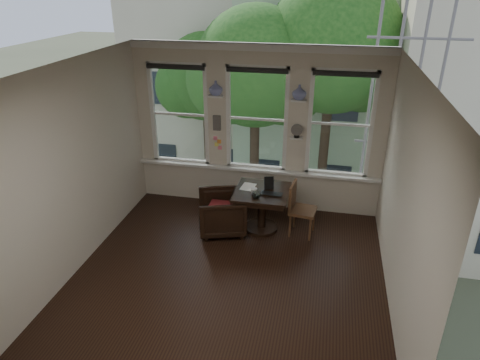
% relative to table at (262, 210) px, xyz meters
% --- Properties ---
extents(ground, '(4.50, 4.50, 0.00)m').
position_rel_table_xyz_m(ground, '(-0.26, -1.32, -0.38)').
color(ground, black).
rests_on(ground, ground).
extents(ceiling, '(4.50, 4.50, 0.00)m').
position_rel_table_xyz_m(ceiling, '(-0.26, -1.32, 2.62)').
color(ceiling, silver).
rests_on(ceiling, ground).
extents(wall_back, '(4.50, 0.00, 4.50)m').
position_rel_table_xyz_m(wall_back, '(-0.26, 0.93, 1.12)').
color(wall_back, beige).
rests_on(wall_back, ground).
extents(wall_front, '(4.50, 0.00, 4.50)m').
position_rel_table_xyz_m(wall_front, '(-0.26, -3.57, 1.12)').
color(wall_front, beige).
rests_on(wall_front, ground).
extents(wall_left, '(0.00, 4.50, 4.50)m').
position_rel_table_xyz_m(wall_left, '(-2.51, -1.32, 1.12)').
color(wall_left, beige).
rests_on(wall_left, ground).
extents(wall_right, '(0.00, 4.50, 4.50)m').
position_rel_table_xyz_m(wall_right, '(1.99, -1.32, 1.12)').
color(wall_right, beige).
rests_on(wall_right, ground).
extents(window_left, '(1.10, 0.12, 1.90)m').
position_rel_table_xyz_m(window_left, '(-1.71, 0.93, 1.32)').
color(window_left, white).
rests_on(window_left, ground).
extents(window_center, '(1.10, 0.12, 1.90)m').
position_rel_table_xyz_m(window_center, '(-0.26, 0.93, 1.32)').
color(window_center, white).
rests_on(window_center, ground).
extents(window_right, '(1.10, 0.12, 1.90)m').
position_rel_table_xyz_m(window_right, '(1.19, 0.93, 1.32)').
color(window_right, white).
rests_on(window_right, ground).
extents(shelf_left, '(0.26, 0.16, 0.03)m').
position_rel_table_xyz_m(shelf_left, '(-0.99, 0.83, 1.73)').
color(shelf_left, white).
rests_on(shelf_left, ground).
extents(shelf_right, '(0.26, 0.16, 0.03)m').
position_rel_table_xyz_m(shelf_right, '(0.46, 0.83, 1.73)').
color(shelf_right, white).
rests_on(shelf_right, ground).
extents(intercom, '(0.14, 0.06, 0.28)m').
position_rel_table_xyz_m(intercom, '(-0.99, 0.86, 1.23)').
color(intercom, '#59544F').
rests_on(intercom, ground).
extents(sticky_notes, '(0.16, 0.01, 0.24)m').
position_rel_table_xyz_m(sticky_notes, '(-0.99, 0.87, 0.88)').
color(sticky_notes, pink).
rests_on(sticky_notes, ground).
extents(desk_fan, '(0.20, 0.20, 0.24)m').
position_rel_table_xyz_m(desk_fan, '(0.46, 0.81, 1.16)').
color(desk_fan, '#59544F').
rests_on(desk_fan, ground).
extents(vase_left, '(0.24, 0.24, 0.25)m').
position_rel_table_xyz_m(vase_left, '(-0.99, 0.83, 1.86)').
color(vase_left, silver).
rests_on(vase_left, shelf_left).
extents(vase_right, '(0.24, 0.24, 0.25)m').
position_rel_table_xyz_m(vase_right, '(0.46, 0.83, 1.86)').
color(vase_right, silver).
rests_on(vase_right, shelf_right).
extents(table, '(0.90, 0.90, 0.75)m').
position_rel_table_xyz_m(table, '(0.00, 0.00, 0.00)').
color(table, black).
rests_on(table, ground).
extents(armchair_left, '(0.98, 0.96, 0.71)m').
position_rel_table_xyz_m(armchair_left, '(-0.66, -0.19, -0.02)').
color(armchair_left, black).
rests_on(armchair_left, ground).
extents(cushion_red, '(0.45, 0.45, 0.06)m').
position_rel_table_xyz_m(cushion_red, '(-0.66, -0.19, 0.08)').
color(cushion_red, maroon).
rests_on(cushion_red, armchair_left).
extents(side_chair_right, '(0.47, 0.47, 0.92)m').
position_rel_table_xyz_m(side_chair_right, '(0.70, 0.00, 0.09)').
color(side_chair_right, '#4C2F1B').
rests_on(side_chair_right, ground).
extents(laptop, '(0.37, 0.26, 0.03)m').
position_rel_table_xyz_m(laptop, '(0.17, -0.17, 0.39)').
color(laptop, black).
rests_on(laptop, table).
extents(mug, '(0.13, 0.13, 0.10)m').
position_rel_table_xyz_m(mug, '(-0.11, -0.15, 0.43)').
color(mug, white).
rests_on(mug, table).
extents(drinking_glass, '(0.16, 0.16, 0.10)m').
position_rel_table_xyz_m(drinking_glass, '(-0.05, -0.28, 0.43)').
color(drinking_glass, white).
rests_on(drinking_glass, table).
extents(tablet, '(0.18, 0.12, 0.22)m').
position_rel_table_xyz_m(tablet, '(0.10, 0.09, 0.48)').
color(tablet, black).
rests_on(tablet, table).
extents(papers, '(0.25, 0.32, 0.00)m').
position_rel_table_xyz_m(papers, '(-0.26, 0.10, 0.38)').
color(papers, silver).
rests_on(papers, table).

